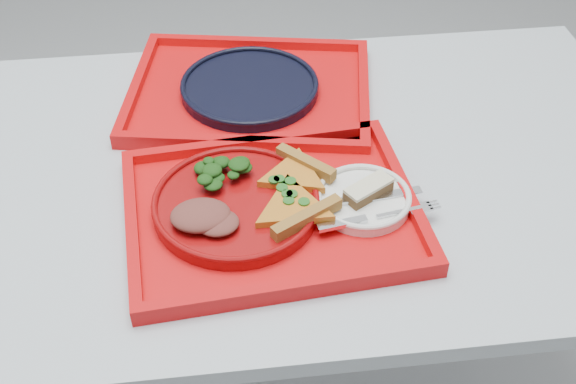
{
  "coord_description": "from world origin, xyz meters",
  "views": [
    {
      "loc": [
        0.03,
        -0.94,
        1.54
      ],
      "look_at": [
        0.13,
        -0.1,
        0.78
      ],
      "focal_mm": 45.0,
      "sensor_mm": 36.0,
      "label": 1
    }
  ],
  "objects_px": {
    "tray_main": "(272,214)",
    "dessert_bar": "(368,190)",
    "dinner_plate": "(236,205)",
    "navy_plate": "(250,88)",
    "tray_far": "(250,95)"
  },
  "relations": [
    {
      "from": "dinner_plate",
      "to": "navy_plate",
      "type": "height_order",
      "value": "dinner_plate"
    },
    {
      "from": "dessert_bar",
      "to": "tray_far",
      "type": "bearing_deg",
      "value": 84.44
    },
    {
      "from": "dinner_plate",
      "to": "navy_plate",
      "type": "bearing_deg",
      "value": 81.74
    },
    {
      "from": "dessert_bar",
      "to": "dinner_plate",
      "type": "bearing_deg",
      "value": 146.65
    },
    {
      "from": "tray_far",
      "to": "dinner_plate",
      "type": "xyz_separation_m",
      "value": [
        -0.05,
        -0.32,
        0.02
      ]
    },
    {
      "from": "dinner_plate",
      "to": "dessert_bar",
      "type": "distance_m",
      "value": 0.21
    },
    {
      "from": "tray_main",
      "to": "dinner_plate",
      "type": "bearing_deg",
      "value": 165.04
    },
    {
      "from": "tray_main",
      "to": "dinner_plate",
      "type": "distance_m",
      "value": 0.06
    },
    {
      "from": "tray_main",
      "to": "tray_far",
      "type": "height_order",
      "value": "same"
    },
    {
      "from": "navy_plate",
      "to": "dessert_bar",
      "type": "distance_m",
      "value": 0.37
    },
    {
      "from": "dessert_bar",
      "to": "navy_plate",
      "type": "bearing_deg",
      "value": 84.44
    },
    {
      "from": "tray_far",
      "to": "dessert_bar",
      "type": "relative_size",
      "value": 5.28
    },
    {
      "from": "dinner_plate",
      "to": "dessert_bar",
      "type": "xyz_separation_m",
      "value": [
        0.21,
        -0.01,
        0.02
      ]
    },
    {
      "from": "tray_main",
      "to": "navy_plate",
      "type": "distance_m",
      "value": 0.33
    },
    {
      "from": "tray_main",
      "to": "dessert_bar",
      "type": "height_order",
      "value": "dessert_bar"
    }
  ]
}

